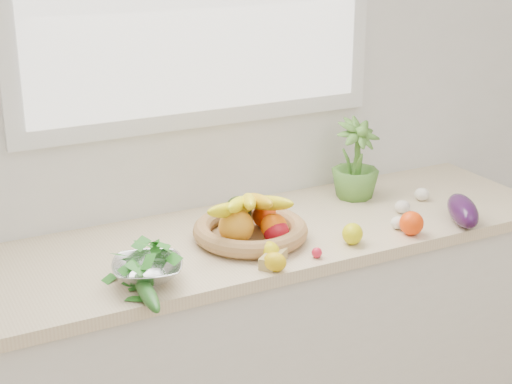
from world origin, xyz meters
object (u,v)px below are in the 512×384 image
apple (276,232)px  eggplant (463,211)px  cucumber (147,293)px  fruit_basket (250,224)px  potted_herb (356,161)px  colander_with_spinach (147,265)px

apple → eggplant: eggplant is taller
cucumber → apple: bearing=18.9°
cucumber → fruit_basket: 0.50m
eggplant → cucumber: bearing=-178.3°
potted_herb → colander_with_spinach: 0.97m
eggplant → cucumber: eggplant is taller
apple → colander_with_spinach: bearing=-171.1°
potted_herb → fruit_basket: 0.56m
cucumber → potted_herb: 1.05m
potted_herb → fruit_basket: (-0.52, -0.18, -0.08)m
eggplant → potted_herb: bearing=114.7°
fruit_basket → potted_herb: bearing=18.7°
apple → fruit_basket: fruit_basket is taller
eggplant → cucumber: size_ratio=0.97×
apple → fruit_basket: (-0.06, 0.07, 0.01)m
cucumber → fruit_basket: fruit_basket is taller
colander_with_spinach → apple: bearing=8.9°
apple → fruit_basket: size_ratio=0.17×
eggplant → potted_herb: (-0.18, 0.38, 0.09)m
cucumber → potted_herb: potted_herb is taller
eggplant → potted_herb: 0.43m
eggplant → cucumber: 1.13m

